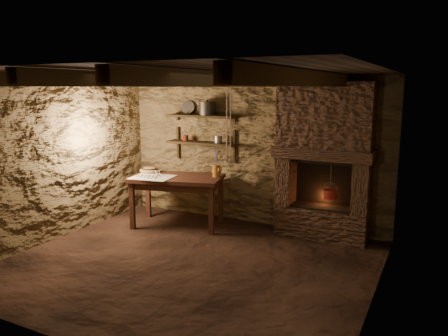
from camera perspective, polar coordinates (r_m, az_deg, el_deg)
The scene contains 25 objects.
floor at distance 5.74m, azimuth -4.63°, elevation -12.29°, with size 4.50×4.50×0.00m, color black.
back_wall at distance 7.15m, azimuth 3.62°, elevation 2.25°, with size 4.50×0.04×2.40m, color #4A3A23.
front_wall at distance 3.89m, azimuth -20.54°, elevation -5.41°, with size 4.50×0.04×2.40m, color #4A3A23.
left_wall at distance 6.84m, azimuth -21.09°, elevation 1.19°, with size 0.04×4.00×2.40m, color #4A3A23.
right_wall at distance 4.65m, azimuth 19.55°, elevation -2.80°, with size 0.04×4.00×2.40m, color #4A3A23.
ceiling at distance 5.30m, azimuth -5.02°, elevation 12.39°, with size 4.50×4.00×0.04m, color black.
beam_far_left at distance 6.22m, azimuth -17.04°, elevation 10.86°, with size 0.14×3.95×0.16m, color black.
beam_mid_left at distance 5.58m, azimuth -9.46°, elevation 11.26°, with size 0.14×3.95×0.16m, color black.
beam_mid_right at distance 5.05m, azimuth -0.08°, elevation 11.50°, with size 0.14×3.95×0.16m, color black.
beam_far_right at distance 4.69m, azimuth 11.11°, elevation 11.39°, with size 0.14×3.95×0.16m, color black.
shelf_lower at distance 7.37m, azimuth -2.95°, elevation 3.29°, with size 1.25×0.30×0.04m, color black.
shelf_upper at distance 7.33m, azimuth -2.99°, elevation 6.78°, with size 1.25×0.30×0.04m, color black.
hearth at distance 6.54m, azimuth 12.93°, elevation 1.46°, with size 1.43×0.51×2.30m.
work_table at distance 7.13m, azimuth -6.08°, elevation -4.05°, with size 1.59×1.16×0.82m.
linen_cloth at distance 7.01m, azimuth -9.31°, elevation -1.19°, with size 0.63×0.51×0.01m, color white.
pewter_cutlery_row at distance 6.99m, azimuth -9.41°, elevation -1.14°, with size 0.53×0.20×0.01m, color gray, non-canonical shape.
drinking_glasses at distance 7.08m, azimuth -8.60°, elevation -0.67°, with size 0.20×0.06×0.08m, color white, non-canonical shape.
stoneware_jug at distance 6.93m, azimuth -1.00°, elevation 0.37°, with size 0.16×0.16×0.44m.
wooden_bowl at distance 7.40m, azimuth -9.73°, elevation -0.32°, with size 0.32×0.32×0.11m, color #A77B48.
iron_stockpot at distance 7.27m, azimuth -2.20°, elevation 7.71°, with size 0.27×0.27×0.20m, color #2E2B29.
tin_pan at distance 7.57m, azimuth -4.70°, elevation 7.91°, with size 0.23×0.23×0.03m, color #979892.
small_kettle at distance 7.21m, azimuth -0.76°, elevation 3.76°, with size 0.17×0.12×0.18m, color #979892, non-canonical shape.
rusty_tin at distance 7.52m, azimuth -5.04°, elevation 3.93°, with size 0.10×0.10×0.10m, color #5D1A12.
red_pot at distance 6.56m, azimuth 13.69°, elevation -3.26°, with size 0.21×0.19×0.54m.
hanging_ropes at distance 6.21m, azimuth 0.62°, elevation 6.59°, with size 0.08×0.08×1.20m, color tan, non-canonical shape.
Camera 1 is at (2.79, -4.50, 2.22)m, focal length 35.00 mm.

